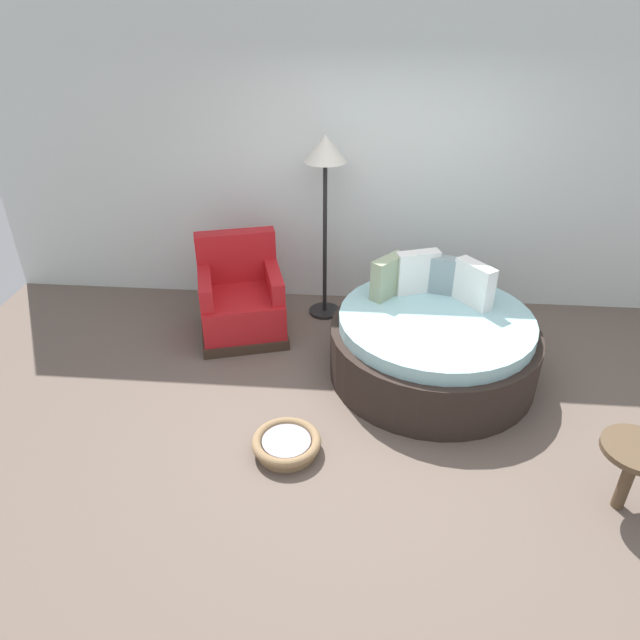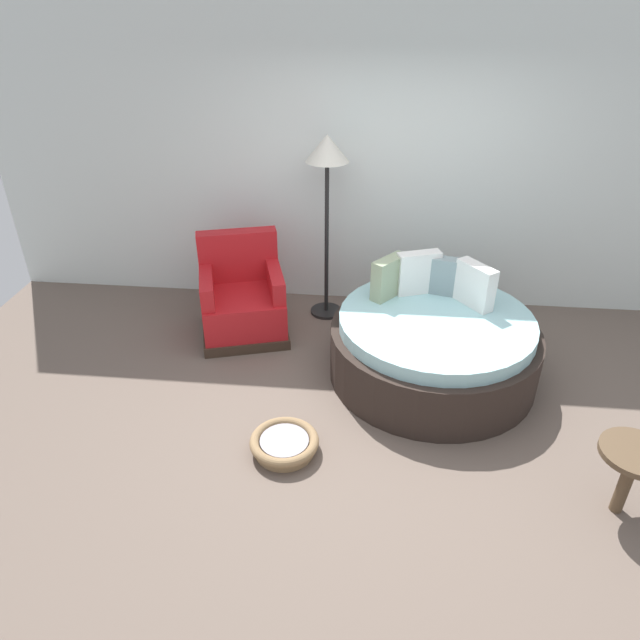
% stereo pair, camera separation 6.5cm
% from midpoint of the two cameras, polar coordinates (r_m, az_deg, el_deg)
% --- Properties ---
extents(ground_plane, '(8.00, 8.00, 0.02)m').
position_cam_midpoint_polar(ground_plane, '(4.66, 5.28, -9.53)').
color(ground_plane, '#66564C').
extents(back_wall, '(8.00, 0.12, 3.02)m').
position_cam_midpoint_polar(back_wall, '(5.79, 6.13, 15.76)').
color(back_wall, silver).
rests_on(back_wall, ground_plane).
extents(round_daybed, '(1.77, 1.77, 0.97)m').
position_cam_midpoint_polar(round_daybed, '(5.00, 10.82, -2.34)').
color(round_daybed, '#2D231E').
rests_on(round_daybed, ground_plane).
extents(red_armchair, '(0.99, 0.99, 0.94)m').
position_cam_midpoint_polar(red_armchair, '(5.57, -8.20, 1.90)').
color(red_armchair, '#38281E').
rests_on(red_armchair, ground_plane).
extents(pet_basket, '(0.51, 0.51, 0.13)m').
position_cam_midpoint_polar(pet_basket, '(4.29, -3.80, -12.23)').
color(pet_basket, '#8E704C').
rests_on(pet_basket, ground_plane).
extents(side_table, '(0.44, 0.44, 0.52)m').
position_cam_midpoint_polar(side_table, '(4.15, 28.45, -12.02)').
color(side_table, brown).
rests_on(side_table, ground_plane).
extents(floor_lamp, '(0.40, 0.40, 1.82)m').
position_cam_midpoint_polar(floor_lamp, '(5.38, 0.17, 15.04)').
color(floor_lamp, black).
rests_on(floor_lamp, ground_plane).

